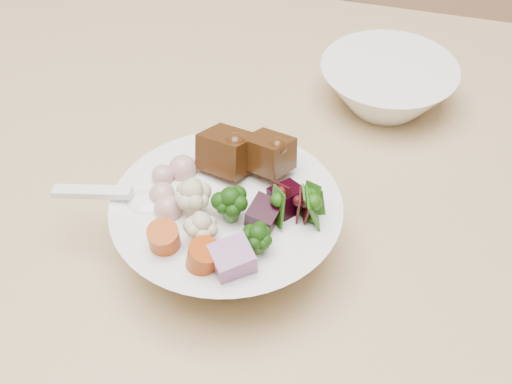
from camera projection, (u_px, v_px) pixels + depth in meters
The scene contains 5 objects.
dining_table at pixel (512, 293), 0.77m from camera, with size 1.60×0.94×0.73m.
chair_far at pixel (441, 70), 1.33m from camera, with size 0.46×0.46×0.91m.
food_bowl at pixel (229, 224), 0.69m from camera, with size 0.22×0.22×0.12m.
soup_spoon at pixel (133, 201), 0.68m from camera, with size 0.12×0.04×0.02m.
side_bowl at pixel (387, 86), 0.87m from camera, with size 0.17×0.17×0.06m, color white, non-canonical shape.
Camera 1 is at (0.17, -0.41, 1.28)m, focal length 50.00 mm.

